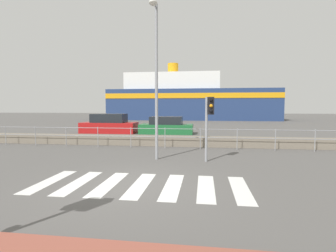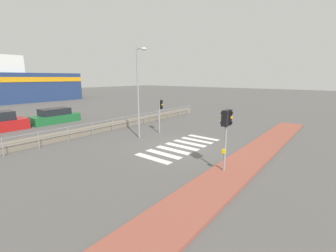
% 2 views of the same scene
% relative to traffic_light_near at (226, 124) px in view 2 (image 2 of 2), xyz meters
% --- Properties ---
extents(ground_plane, '(160.00, 160.00, 0.00)m').
position_rel_traffic_light_near_xyz_m(ground_plane, '(1.80, 3.77, -2.24)').
color(ground_plane, '#565451').
extents(sidewalk_brick, '(24.00, 1.80, 0.12)m').
position_rel_traffic_light_near_xyz_m(sidewalk_brick, '(1.80, -0.33, -2.18)').
color(sidewalk_brick, '#934C3D').
rests_on(sidewalk_brick, ground_plane).
extents(crosswalk, '(5.85, 2.40, 0.01)m').
position_rel_traffic_light_near_xyz_m(crosswalk, '(2.07, 3.77, -2.24)').
color(crosswalk, silver).
rests_on(crosswalk, ground_plane).
extents(seawall, '(24.39, 0.55, 0.55)m').
position_rel_traffic_light_near_xyz_m(seawall, '(1.80, 11.09, -1.97)').
color(seawall, slate).
rests_on(seawall, ground_plane).
extents(harbor_fence, '(21.99, 0.04, 1.08)m').
position_rel_traffic_light_near_xyz_m(harbor_fence, '(1.80, 10.21, -1.53)').
color(harbor_fence, gray).
rests_on(harbor_fence, ground_plane).
extents(traffic_light_near, '(0.58, 0.41, 2.87)m').
position_rel_traffic_light_near_xyz_m(traffic_light_near, '(0.00, 0.00, 0.00)').
color(traffic_light_near, gray).
rests_on(traffic_light_near, ground_plane).
extents(traffic_light_far, '(0.34, 0.32, 2.54)m').
position_rel_traffic_light_near_xyz_m(traffic_light_far, '(4.00, 7.17, -0.37)').
color(traffic_light_far, gray).
rests_on(traffic_light_far, ground_plane).
extents(streetlamp, '(0.32, 0.91, 6.23)m').
position_rel_traffic_light_near_xyz_m(streetlamp, '(1.88, 7.21, 1.58)').
color(streetlamp, gray).
rests_on(streetlamp, ground_plane).
extents(parked_car_green, '(4.25, 1.78, 1.37)m').
position_rel_traffic_light_near_xyz_m(parked_car_green, '(0.80, 17.65, -1.66)').
color(parked_car_green, '#1E6633').
rests_on(parked_car_green, ground_plane).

